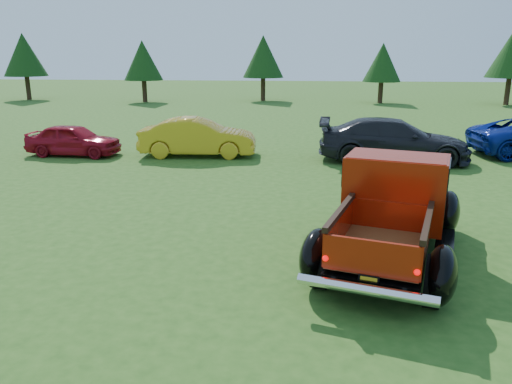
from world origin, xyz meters
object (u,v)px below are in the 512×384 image
tree_mid_right (382,63)px  show_car_yellow (198,137)px  tree_west (143,61)px  show_car_grey (394,140)px  show_car_red (73,140)px  tree_mid_left (263,57)px  tree_far_west (24,55)px  pickup_truck (394,207)px

tree_mid_right → show_car_yellow: size_ratio=1.04×
tree_west → show_car_grey: 25.76m
show_car_red → show_car_grey: 11.62m
tree_mid_left → show_car_yellow: 22.33m
show_car_red → show_car_grey: size_ratio=0.66×
tree_far_west → tree_west: (10.00, -1.00, -0.41)m
show_car_yellow → show_car_red: bearing=90.4°
tree_far_west → pickup_truck: size_ratio=0.97×
tree_mid_left → tree_mid_right: (9.00, -1.00, -0.41)m
tree_mid_left → show_car_grey: size_ratio=0.97×
tree_west → pickup_truck: 32.18m
tree_mid_left → pickup_truck: bearing=-80.5°
tree_far_west → show_car_yellow: 28.25m
tree_far_west → pickup_truck: (24.14, -29.82, -2.63)m
tree_mid_right → show_car_red: (-14.12, -21.51, -2.39)m
tree_west → tree_mid_left: tree_mid_left is taller
tree_mid_right → pickup_truck: (-3.86, -29.82, -2.08)m
show_car_red → show_car_grey: bearing=-86.6°
show_car_yellow → show_car_grey: show_car_grey is taller
tree_mid_right → pickup_truck: 30.14m
tree_far_west → tree_west: tree_far_west is taller
pickup_truck → show_car_red: pickup_truck is taller
pickup_truck → tree_west: bearing=132.4°
tree_west → show_car_red: 21.03m
show_car_yellow → tree_west: bearing=18.8°
tree_mid_right → show_car_yellow: 23.30m
pickup_truck → tree_mid_right: bearing=98.9°
show_car_red → show_car_yellow: show_car_yellow is taller
tree_mid_right → tree_west: bearing=-176.8°
show_car_red → tree_mid_left: bearing=-9.8°
tree_mid_right → show_car_yellow: bearing=-114.2°
pickup_truck → show_car_yellow: (-5.64, 8.66, -0.19)m
show_car_red → show_car_grey: (11.62, 0.07, 0.16)m
show_car_grey → tree_mid_left: bearing=19.6°
tree_mid_left → pickup_truck: (5.14, -30.82, -2.49)m
show_car_grey → tree_west: bearing=40.6°
show_car_grey → show_car_red: bearing=93.8°
tree_west → tree_far_west: bearing=174.3°
pickup_truck → show_car_yellow: bearing=139.4°
tree_mid_right → show_car_grey: (-2.50, -21.44, -2.22)m
show_car_yellow → show_car_grey: (7.00, -0.28, 0.05)m
tree_far_west → show_car_red: 25.77m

